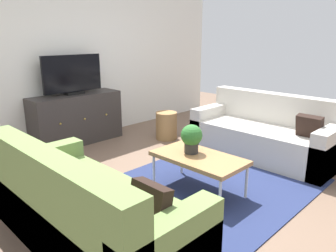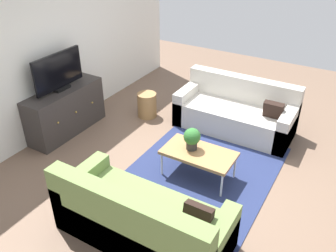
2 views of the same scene
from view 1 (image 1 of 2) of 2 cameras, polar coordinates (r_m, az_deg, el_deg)
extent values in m
plane|color=brown|center=(3.70, 4.30, -10.37)|extent=(10.00, 10.00, 0.00)
cube|color=silver|center=(5.34, -17.23, 12.06)|extent=(6.40, 0.12, 2.70)
cube|color=navy|center=(3.61, 6.15, -10.98)|extent=(2.50, 1.90, 0.01)
cube|color=olive|center=(2.74, -13.15, -15.53)|extent=(0.83, 1.91, 0.43)
cube|color=olive|center=(2.52, -19.64, -13.70)|extent=(0.20, 1.91, 0.85)
cube|color=olive|center=(3.40, -21.22, -8.37)|extent=(0.83, 0.18, 0.59)
cube|color=black|center=(2.16, -3.30, -13.88)|extent=(0.16, 0.30, 0.31)
cube|color=beige|center=(4.62, 16.23, -2.69)|extent=(0.83, 1.91, 0.43)
cube|color=beige|center=(4.83, 18.21, 0.50)|extent=(0.20, 1.91, 0.85)
cube|color=beige|center=(5.04, 7.68, 0.26)|extent=(0.83, 0.18, 0.59)
cube|color=beige|center=(4.29, 26.49, -4.05)|extent=(0.83, 0.18, 0.59)
cube|color=black|center=(4.24, 23.64, -0.27)|extent=(0.16, 0.30, 0.31)
cube|color=#A37547|center=(3.41, 5.43, -5.61)|extent=(0.54, 0.97, 0.04)
cylinder|color=silver|center=(3.09, 9.13, -12.31)|extent=(0.03, 0.03, 0.36)
cylinder|color=silver|center=(3.43, 13.64, -9.56)|extent=(0.03, 0.03, 0.36)
cylinder|color=silver|center=(3.61, -2.49, -7.81)|extent=(0.03, 0.03, 0.36)
cylinder|color=silver|center=(3.91, 2.42, -5.91)|extent=(0.03, 0.03, 0.36)
cylinder|color=#2D2D2D|center=(3.47, 4.12, -3.86)|extent=(0.15, 0.15, 0.11)
sphere|color=#2D6B2D|center=(3.42, 4.17, -1.63)|extent=(0.23, 0.23, 0.23)
cube|color=#332D2B|center=(5.19, -15.76, 1.24)|extent=(1.39, 0.44, 0.76)
sphere|color=#B79338|center=(4.81, -18.39, 0.37)|extent=(0.03, 0.03, 0.03)
sphere|color=#B79338|center=(4.99, -14.45, 1.21)|extent=(0.03, 0.03, 0.03)
sphere|color=#B79338|center=(5.19, -10.79, 1.99)|extent=(0.03, 0.03, 0.03)
cube|color=black|center=(5.13, -16.20, 5.63)|extent=(0.28, 0.16, 0.04)
cube|color=black|center=(5.09, -16.45, 8.88)|extent=(0.94, 0.04, 0.55)
cylinder|color=#9E7547|center=(5.22, -0.28, 0.08)|extent=(0.34, 0.34, 0.44)
camera|label=2|loc=(1.90, -131.66, 44.16)|focal=37.98mm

